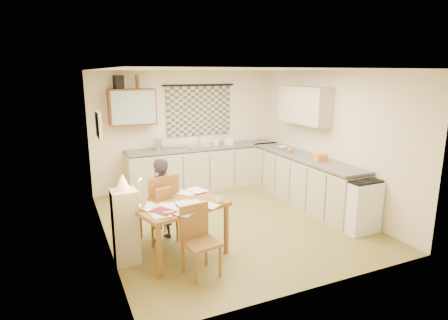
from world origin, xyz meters
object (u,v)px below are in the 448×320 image
counter_right (303,179)px  stove (357,204)px  chair_far (159,220)px  counter_back (205,167)px  person (160,200)px  shelf_stand (126,227)px  dining_table (178,228)px

counter_right → stove: size_ratio=3.50×
chair_far → counter_back: bearing=-138.0°
counter_back → person: person is taller
counter_right → shelf_stand: 3.69m
counter_back → person: bearing=-125.2°
counter_back → dining_table: 3.10m
person → dining_table: bearing=70.7°
stove → shelf_stand: 3.57m
counter_back → chair_far: (-1.58, -2.19, -0.13)m
dining_table → counter_back: bearing=46.5°
counter_back → counter_right: (1.39, -1.64, -0.00)m
person → stove: bearing=133.0°
chair_far → person: person is taller
stove → person: 3.09m
counter_back → shelf_stand: bearing=-128.8°
stove → person: person is taller
counter_back → dining_table: counter_back is taller
dining_table → shelf_stand: bearing=158.8°
person → shelf_stand: person is taller
counter_right → shelf_stand: (-3.54, -1.02, 0.05)m
stove → dining_table: bearing=172.9°
counter_back → stove: size_ratio=3.91×
shelf_stand → stove: bearing=-6.8°
person → counter_right: bearing=160.4°
counter_back → stove: bearing=-65.7°
dining_table → chair_far: size_ratio=1.33×
counter_right → chair_far: 3.03m
counter_right → dining_table: (-2.85, -1.09, -0.07)m
dining_table → chair_far: 0.56m
counter_right → stove: 1.45m
chair_far → person: 0.31m
counter_right → dining_table: counter_right is taller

